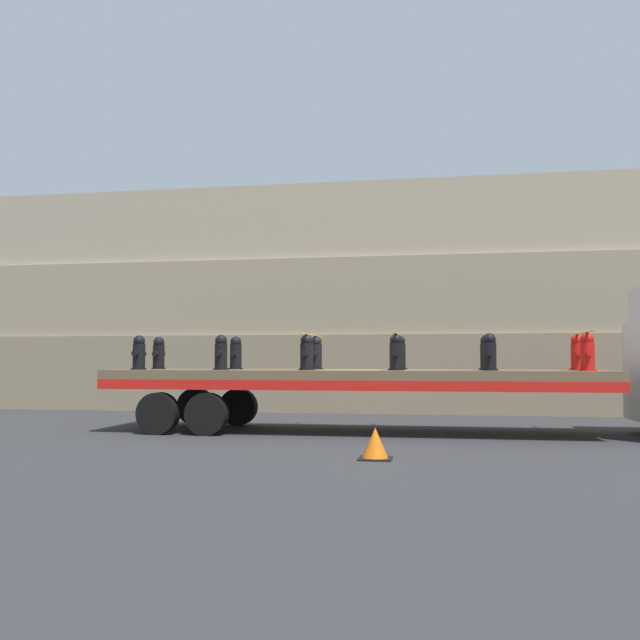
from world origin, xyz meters
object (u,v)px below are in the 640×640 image
at_px(fire_hydrant_black_near_1, 221,353).
at_px(fire_hydrant_black_far_1, 236,353).
at_px(fire_hydrant_black_far_2, 316,353).
at_px(fire_hydrant_black_far_3, 399,353).
at_px(fire_hydrant_black_far_4, 487,353).
at_px(fire_hydrant_black_near_2, 307,353).
at_px(fire_hydrant_red_near_5, 587,352).
at_px(fire_hydrant_black_near_0, 139,353).
at_px(fire_hydrant_black_near_4, 490,353).
at_px(fire_hydrant_red_far_5, 577,353).
at_px(fire_hydrant_black_near_3, 396,353).
at_px(flatbed_trailer, 331,380).
at_px(traffic_cone, 375,444).
at_px(fire_hydrant_black_far_0, 159,354).

xyz_separation_m(fire_hydrant_black_near_1, fire_hydrant_black_far_1, (0.00, 1.06, 0.00)).
height_order(fire_hydrant_black_far_2, fire_hydrant_black_far_3, same).
distance_m(fire_hydrant_black_near_1, fire_hydrant_black_far_4, 5.60).
relative_size(fire_hydrant_black_near_2, fire_hydrant_red_near_5, 1.00).
bearing_deg(fire_hydrant_black_near_0, fire_hydrant_black_far_4, 8.26).
bearing_deg(fire_hydrant_black_near_4, fire_hydrant_red_near_5, 0.00).
height_order(fire_hydrant_black_far_3, fire_hydrant_red_near_5, same).
xyz_separation_m(fire_hydrant_black_near_0, fire_hydrant_black_far_3, (5.49, 1.06, 0.00)).
relative_size(fire_hydrant_black_near_0, fire_hydrant_black_far_3, 1.00).
bearing_deg(fire_hydrant_black_near_1, fire_hydrant_red_far_5, 8.26).
height_order(fire_hydrant_black_near_3, fire_hydrant_red_far_5, same).
bearing_deg(fire_hydrant_black_near_0, fire_hydrant_black_near_1, 0.00).
xyz_separation_m(fire_hydrant_black_near_0, fire_hydrant_black_near_1, (1.83, 0.00, 0.00)).
distance_m(flatbed_trailer, fire_hydrant_black_near_0, 4.16).
relative_size(fire_hydrant_black_near_3, traffic_cone, 1.45).
relative_size(fire_hydrant_black_near_0, traffic_cone, 1.45).
relative_size(fire_hydrant_black_near_3, fire_hydrant_black_near_4, 1.00).
bearing_deg(fire_hydrant_red_near_5, fire_hydrant_black_far_0, 173.38).
xyz_separation_m(fire_hydrant_black_near_2, fire_hydrant_black_far_4, (3.66, 1.06, 0.00)).
height_order(fire_hydrant_black_far_3, traffic_cone, fire_hydrant_black_far_3).
height_order(fire_hydrant_black_near_3, fire_hydrant_red_near_5, same).
height_order(fire_hydrant_black_near_1, fire_hydrant_black_far_2, same).
xyz_separation_m(flatbed_trailer, fire_hydrant_black_near_3, (1.41, -0.53, 0.57)).
bearing_deg(fire_hydrant_red_near_5, traffic_cone, -137.60).
relative_size(fire_hydrant_black_near_4, fire_hydrant_red_near_5, 1.00).
bearing_deg(fire_hydrant_black_far_2, traffic_cone, -68.78).
bearing_deg(fire_hydrant_black_far_0, fire_hydrant_black_near_0, -90.00).
distance_m(fire_hydrant_black_far_0, fire_hydrant_black_far_1, 1.83).
bearing_deg(fire_hydrant_black_far_3, fire_hydrant_black_far_4, 0.00).
height_order(fire_hydrant_black_far_1, fire_hydrant_black_near_4, same).
relative_size(fire_hydrant_black_near_1, traffic_cone, 1.45).
bearing_deg(flatbed_trailer, fire_hydrant_black_far_2, 128.65).
distance_m(fire_hydrant_black_far_1, fire_hydrant_black_near_3, 3.81).
bearing_deg(fire_hydrant_black_far_2, flatbed_trailer, -51.35).
bearing_deg(fire_hydrant_black_far_4, fire_hydrant_black_far_0, 180.00).
bearing_deg(fire_hydrant_black_near_3, traffic_cone, -91.48).
bearing_deg(traffic_cone, fire_hydrant_black_near_4, 60.73).
bearing_deg(fire_hydrant_black_far_4, fire_hydrant_red_near_5, -30.14).
bearing_deg(fire_hydrant_black_far_3, fire_hydrant_black_near_1, -163.81).
xyz_separation_m(fire_hydrant_black_near_0, fire_hydrant_black_far_2, (3.66, 1.06, 0.00)).
height_order(fire_hydrant_black_far_1, fire_hydrant_black_near_3, same).
bearing_deg(flatbed_trailer, fire_hydrant_black_far_0, 172.59).
distance_m(fire_hydrant_black_near_0, fire_hydrant_black_near_2, 3.66).
distance_m(fire_hydrant_black_near_4, fire_hydrant_black_far_4, 1.06).
xyz_separation_m(fire_hydrant_black_far_2, fire_hydrant_black_near_3, (1.83, -1.06, 0.00)).
distance_m(fire_hydrant_black_far_3, fire_hydrant_black_near_4, 2.12).
height_order(fire_hydrant_black_near_1, fire_hydrant_black_far_3, same).
distance_m(fire_hydrant_black_near_1, fire_hydrant_red_near_5, 7.33).
bearing_deg(fire_hydrant_black_near_0, fire_hydrant_black_near_3, 0.00).
relative_size(fire_hydrant_black_near_2, fire_hydrant_red_far_5, 1.00).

